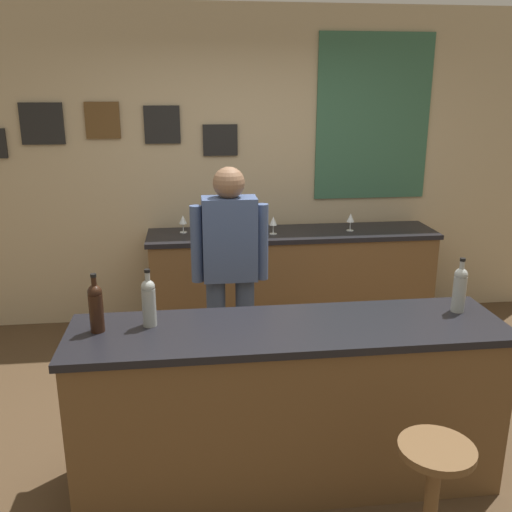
% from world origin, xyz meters
% --- Properties ---
extents(ground_plane, '(10.00, 10.00, 0.00)m').
position_xyz_m(ground_plane, '(0.00, 0.00, 0.00)').
color(ground_plane, '#4C3823').
extents(back_wall, '(6.00, 0.09, 2.80)m').
position_xyz_m(back_wall, '(0.02, 2.03, 1.42)').
color(back_wall, tan).
rests_on(back_wall, ground_plane).
extents(bar_counter, '(2.28, 0.60, 0.92)m').
position_xyz_m(bar_counter, '(0.00, -0.40, 0.46)').
color(bar_counter, brown).
rests_on(bar_counter, ground_plane).
extents(side_counter, '(2.53, 0.56, 0.90)m').
position_xyz_m(side_counter, '(0.40, 1.65, 0.45)').
color(side_counter, brown).
rests_on(side_counter, ground_plane).
extents(bartender, '(0.52, 0.21, 1.62)m').
position_xyz_m(bartender, '(-0.23, 0.57, 0.94)').
color(bartender, '#384766').
rests_on(bartender, ground_plane).
extents(bar_stool, '(0.32, 0.32, 0.68)m').
position_xyz_m(bar_stool, '(0.49, -1.15, 0.46)').
color(bar_stool, brown).
rests_on(bar_stool, ground_plane).
extents(wine_bottle_a, '(0.07, 0.07, 0.31)m').
position_xyz_m(wine_bottle_a, '(-0.97, -0.35, 1.06)').
color(wine_bottle_a, black).
rests_on(wine_bottle_a, bar_counter).
extents(wine_bottle_b, '(0.07, 0.07, 0.31)m').
position_xyz_m(wine_bottle_b, '(-0.72, -0.30, 1.06)').
color(wine_bottle_b, '#999E99').
rests_on(wine_bottle_b, bar_counter).
extents(wine_bottle_c, '(0.07, 0.07, 0.31)m').
position_xyz_m(wine_bottle_c, '(0.96, -0.31, 1.06)').
color(wine_bottle_c, '#999E99').
rests_on(wine_bottle_c, bar_counter).
extents(wine_glass_a, '(0.07, 0.07, 0.16)m').
position_xyz_m(wine_glass_a, '(-0.55, 1.74, 1.01)').
color(wine_glass_a, silver).
rests_on(wine_glass_a, side_counter).
extents(wine_glass_b, '(0.07, 0.07, 0.16)m').
position_xyz_m(wine_glass_b, '(-0.14, 1.63, 1.01)').
color(wine_glass_b, silver).
rests_on(wine_glass_b, side_counter).
extents(wine_glass_c, '(0.07, 0.07, 0.16)m').
position_xyz_m(wine_glass_c, '(0.22, 1.59, 1.01)').
color(wine_glass_c, silver).
rests_on(wine_glass_c, side_counter).
extents(wine_glass_d, '(0.07, 0.07, 0.16)m').
position_xyz_m(wine_glass_d, '(0.91, 1.63, 1.01)').
color(wine_glass_d, silver).
rests_on(wine_glass_d, side_counter).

